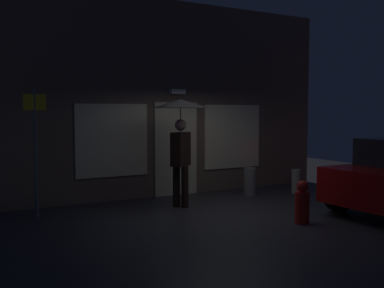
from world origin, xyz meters
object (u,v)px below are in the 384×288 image
object	(u,v)px
person_with_umbrella	(181,123)
fire_hydrant	(302,204)
street_sign_post	(35,145)
sidewalk_bollard	(250,182)
sidewalk_bollard_2	(296,181)

from	to	relation	value
person_with_umbrella	fire_hydrant	size ratio (longest dim) A/B	2.92
street_sign_post	sidewalk_bollard	bearing A→B (deg)	-2.60
street_sign_post	sidewalk_bollard	xyz separation A→B (m)	(4.78, -0.22, -1.03)
person_with_umbrella	street_sign_post	bearing A→B (deg)	135.56
sidewalk_bollard_2	fire_hydrant	size ratio (longest dim) A/B	0.76
person_with_umbrella	sidewalk_bollard	distance (m)	2.47
street_sign_post	person_with_umbrella	bearing A→B (deg)	-10.66
sidewalk_bollard	sidewalk_bollard_2	size ratio (longest dim) A/B	1.13
sidewalk_bollard_2	sidewalk_bollard	bearing A→B (deg)	166.78
person_with_umbrella	fire_hydrant	distance (m)	2.95
sidewalk_bollard_2	street_sign_post	bearing A→B (deg)	175.25
sidewalk_bollard	person_with_umbrella	bearing A→B (deg)	-171.31
person_with_umbrella	sidewalk_bollard_2	bearing A→B (deg)	-33.29
street_sign_post	sidewalk_bollard	world-z (taller)	street_sign_post
person_with_umbrella	sidewalk_bollard_2	distance (m)	3.51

